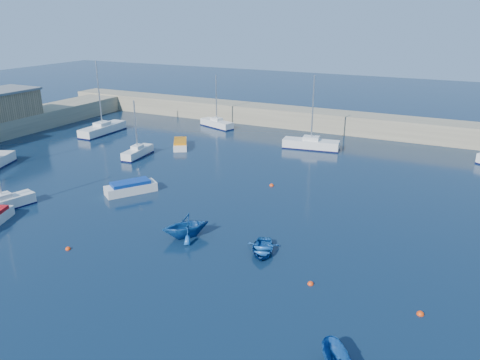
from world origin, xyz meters
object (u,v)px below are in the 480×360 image
at_px(sailboat_1, 3,204).
at_px(motorboat_2, 180,144).
at_px(brick_shed_a, 3,104).
at_px(motorboat_1, 131,187).
at_px(dinghy_center, 262,249).
at_px(sailboat_5, 217,123).
at_px(sailboat_6, 311,144).
at_px(sailboat_4, 103,129).
at_px(sailboat_3, 138,152).
at_px(dinghy_left, 186,226).

xyz_separation_m(sailboat_1, motorboat_2, (2.71, 23.25, -0.12)).
xyz_separation_m(brick_shed_a, motorboat_1, (29.82, -10.43, -3.56)).
height_order(brick_shed_a, dinghy_center, brick_shed_a).
relative_size(sailboat_5, sailboat_6, 0.84).
height_order(motorboat_1, motorboat_2, motorboat_1).
bearing_deg(sailboat_4, sailboat_5, 38.74).
height_order(sailboat_3, motorboat_2, sailboat_3).
bearing_deg(brick_shed_a, dinghy_center, -18.99).
relative_size(sailboat_4, sailboat_6, 1.10).
height_order(sailboat_3, sailboat_5, sailboat_5).
xyz_separation_m(sailboat_4, motorboat_1, (18.08, -16.46, -0.10)).
bearing_deg(dinghy_center, dinghy_left, 164.43).
xyz_separation_m(motorboat_2, dinghy_center, (20.17, -20.50, -0.11)).
height_order(sailboat_4, motorboat_1, sailboat_4).
relative_size(motorboat_1, dinghy_left, 1.35).
relative_size(sailboat_1, motorboat_2, 1.46).
height_order(brick_shed_a, sailboat_1, sailboat_1).
bearing_deg(motorboat_1, sailboat_3, 158.30).
xyz_separation_m(brick_shed_a, sailboat_6, (40.15, 11.36, -3.47)).
height_order(sailboat_5, motorboat_1, sailboat_5).
bearing_deg(sailboat_6, sailboat_3, 117.42).
bearing_deg(dinghy_left, sailboat_3, 177.27).
relative_size(brick_shed_a, dinghy_left, 2.25).
bearing_deg(sailboat_5, sailboat_6, -86.81).
distance_m(sailboat_5, dinghy_center, 38.43).
bearing_deg(motorboat_1, dinghy_center, 14.97).
distance_m(sailboat_3, sailboat_4, 13.25).
height_order(sailboat_5, motorboat_2, sailboat_5).
distance_m(sailboat_4, motorboat_1, 24.45).
bearing_deg(motorboat_2, sailboat_6, -8.36).
height_order(sailboat_3, motorboat_1, sailboat_3).
height_order(brick_shed_a, sailboat_6, sailboat_6).
bearing_deg(sailboat_5, brick_shed_a, 144.43).
xyz_separation_m(sailboat_4, dinghy_center, (33.74, -21.69, -0.31)).
distance_m(sailboat_1, sailboat_6, 34.56).
bearing_deg(dinghy_center, sailboat_6, 83.37).
xyz_separation_m(sailboat_5, sailboat_6, (16.00, -4.95, 0.06)).
relative_size(sailboat_3, motorboat_1, 1.37).
relative_size(motorboat_2, dinghy_center, 1.47).
xyz_separation_m(sailboat_4, motorboat_2, (13.56, -1.19, -0.20)).
bearing_deg(sailboat_4, motorboat_2, -5.91).
relative_size(brick_shed_a, sailboat_4, 0.81).
xyz_separation_m(sailboat_1, sailboat_6, (17.55, 29.77, 0.07)).
distance_m(sailboat_5, sailboat_6, 16.75).
height_order(sailboat_4, dinghy_left, sailboat_4).
bearing_deg(sailboat_1, motorboat_1, 62.64).
bearing_deg(dinghy_left, brick_shed_a, -161.81).
relative_size(sailboat_5, dinghy_left, 2.12).
bearing_deg(sailboat_1, motorboat_2, 98.18).
distance_m(sailboat_4, dinghy_center, 40.11).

